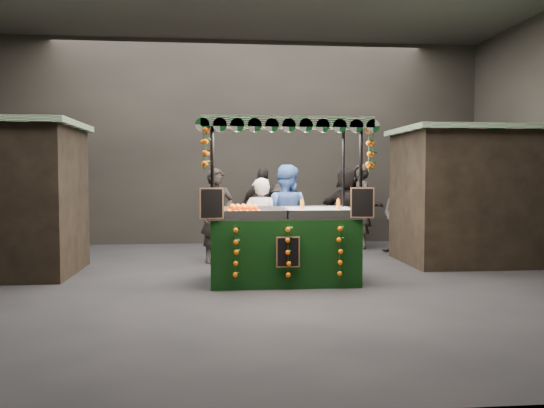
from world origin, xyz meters
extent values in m
plane|color=black|center=(0.00, 0.00, 0.00)|extent=(12.00, 12.00, 0.00)
cube|color=black|center=(0.00, 5.00, 2.50)|extent=(12.00, 0.10, 5.00)
cube|color=black|center=(0.00, -5.00, 2.50)|extent=(12.00, 0.10, 5.00)
cube|color=black|center=(4.40, 1.50, 1.25)|extent=(2.80, 2.00, 2.50)
cube|color=#114E1E|center=(4.40, 1.50, 2.55)|extent=(3.00, 2.20, 0.10)
cube|color=black|center=(0.45, -0.11, 0.51)|extent=(2.26, 1.23, 1.03)
cube|color=silver|center=(0.45, -0.11, 1.05)|extent=(2.26, 1.23, 0.04)
cylinder|color=black|center=(-0.65, -0.69, 1.23)|extent=(0.05, 0.05, 2.47)
cylinder|color=black|center=(1.55, -0.69, 1.23)|extent=(0.05, 0.05, 2.47)
cylinder|color=black|center=(-0.65, 0.48, 1.23)|extent=(0.05, 0.05, 2.47)
cylinder|color=black|center=(1.55, 0.48, 1.23)|extent=(0.05, 0.05, 2.47)
cube|color=#114E1E|center=(0.45, -0.11, 2.51)|extent=(2.52, 1.49, 0.08)
cube|color=silver|center=(1.07, -0.11, 1.11)|extent=(1.01, 1.11, 0.08)
cube|color=black|center=(-0.66, -0.76, 1.28)|extent=(0.35, 0.10, 0.45)
cube|color=black|center=(1.56, -0.76, 1.28)|extent=(0.35, 0.10, 0.45)
cube|color=black|center=(0.45, -0.77, 0.57)|extent=(0.35, 0.03, 0.45)
imported|color=gray|center=(0.15, 0.66, 0.82)|extent=(0.63, 0.44, 1.64)
imported|color=navy|center=(0.62, 0.94, 0.94)|extent=(1.11, 0.99, 1.87)
imported|color=black|center=(-0.58, 1.93, 0.91)|extent=(0.77, 0.63, 1.82)
imported|color=#2B2422|center=(3.33, 2.80, 0.81)|extent=(1.00, 0.99, 1.63)
imported|color=#2C2724|center=(0.52, 4.30, 0.94)|extent=(1.18, 0.76, 1.88)
imported|color=#292421|center=(0.89, 3.55, 0.76)|extent=(0.97, 1.14, 1.53)
imported|color=black|center=(-4.50, 2.88, 0.91)|extent=(0.90, 0.60, 1.82)
imported|color=black|center=(2.45, 3.92, 0.94)|extent=(1.50, 1.71, 1.88)
imported|color=#2E2A25|center=(2.70, 3.71, 0.97)|extent=(0.56, 0.77, 1.95)
camera|label=1|loc=(-0.57, -8.81, 1.70)|focal=36.78mm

